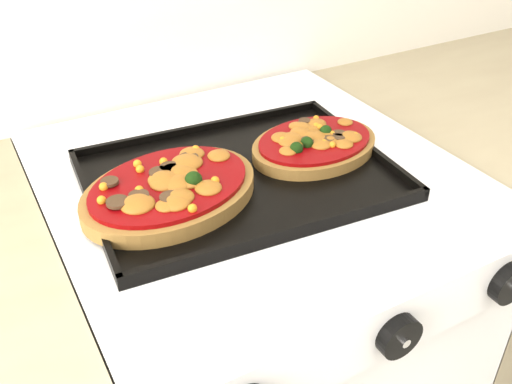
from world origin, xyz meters
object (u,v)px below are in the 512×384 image
stove (253,367)px  pizza_right (314,143)px  baking_tray (239,174)px  pizza_left (170,188)px

stove → pizza_right: size_ratio=4.39×
stove → pizza_right: (0.10, -0.02, 0.48)m
baking_tray → pizza_right: bearing=6.6°
baking_tray → pizza_right: (0.13, 0.01, 0.01)m
stove → pizza_right: bearing=-11.2°
stove → baking_tray: (-0.03, -0.02, 0.47)m
pizza_left → pizza_right: bearing=3.4°
pizza_left → pizza_right: 0.24m
baking_tray → pizza_left: size_ratio=1.71×
stove → pizza_right: pizza_right is taller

